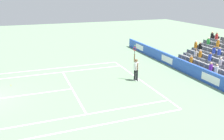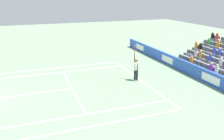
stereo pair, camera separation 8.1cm
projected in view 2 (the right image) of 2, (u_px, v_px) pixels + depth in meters
line_baseline at (140, 80)px, 19.15m from camera, size 10.97×0.10×0.01m
line_service at (72, 89)px, 17.34m from camera, size 8.23×0.10×0.01m
line_centre_service at (26, 95)px, 16.29m from camera, size 0.10×6.40×0.01m
line_singles_sideline_left at (58, 73)px, 20.87m from camera, size 0.10×11.89×0.01m
line_singles_sideline_right at (78, 116)px, 13.52m from camera, size 0.10×11.89×0.01m
line_doubles_sideline_left at (56, 68)px, 22.09m from camera, size 0.10×11.89×0.01m
line_doubles_sideline_right at (84, 128)px, 12.29m from camera, size 0.10×11.89×0.01m
line_centre_mark at (139, 80)px, 19.12m from camera, size 0.10×0.20×0.01m
sponsor_barrier at (187, 68)px, 20.46m from camera, size 23.42×0.22×1.04m
tennis_player at (136, 69)px, 18.66m from camera, size 0.54×0.43×2.85m
stadium_stand at (220, 60)px, 21.54m from camera, size 6.20×4.75×3.01m
loose_tennis_ball at (11, 85)px, 17.94m from camera, size 0.07×0.07×0.07m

